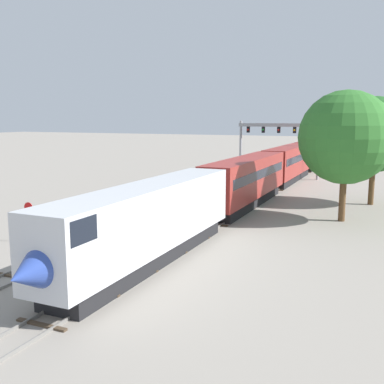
# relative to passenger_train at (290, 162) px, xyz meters

# --- Properties ---
(ground_plane) EXTENTS (400.00, 400.00, 0.00)m
(ground_plane) POSITION_rel_passenger_train_xyz_m (-2.00, -43.35, -2.61)
(ground_plane) COLOR gray
(track_main) EXTENTS (2.60, 200.00, 0.16)m
(track_main) POSITION_rel_passenger_train_xyz_m (0.00, 16.65, -2.54)
(track_main) COLOR slate
(track_main) RESTS_ON ground
(track_near) EXTENTS (2.60, 160.00, 0.16)m
(track_near) POSITION_rel_passenger_train_xyz_m (-5.50, -3.35, -2.54)
(track_near) COLOR slate
(track_near) RESTS_ON ground
(passenger_train) EXTENTS (3.04, 99.50, 4.80)m
(passenger_train) POSITION_rel_passenger_train_xyz_m (0.00, 0.00, 0.00)
(passenger_train) COLOR silver
(passenger_train) RESTS_ON ground
(signal_gantry) EXTENTS (12.10, 0.49, 8.30)m
(signal_gantry) POSITION_rel_passenger_train_xyz_m (-2.25, 2.40, 3.48)
(signal_gantry) COLOR #999BA0
(signal_gantry) RESTS_ON ground
(stop_sign) EXTENTS (0.76, 0.08, 2.88)m
(stop_sign) POSITION_rel_passenger_train_xyz_m (-10.00, -39.42, -0.74)
(stop_sign) COLOR gray
(stop_sign) RESTS_ON ground
(trackside_tree_left) EXTENTS (7.83, 7.83, 11.04)m
(trackside_tree_left) POSITION_rel_passenger_train_xyz_m (9.50, -23.46, 4.50)
(trackside_tree_left) COLOR brown
(trackside_tree_left) RESTS_ON ground
(trackside_tree_mid) EXTENTS (7.52, 7.52, 10.86)m
(trackside_tree_mid) POSITION_rel_passenger_train_xyz_m (11.40, -14.46, 4.48)
(trackside_tree_mid) COLOR brown
(trackside_tree_mid) RESTS_ON ground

